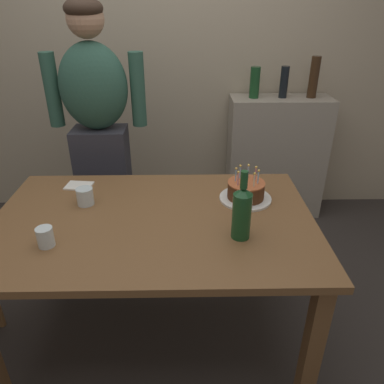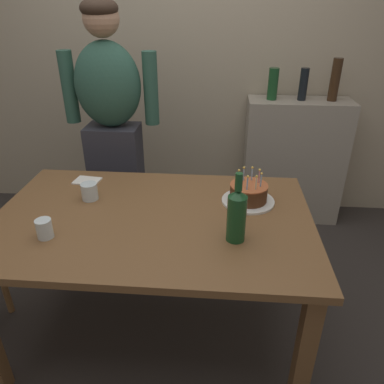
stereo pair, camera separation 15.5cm
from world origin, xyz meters
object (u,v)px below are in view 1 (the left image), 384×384
(birthday_cake, at_px, (246,191))
(water_glass_near, at_px, (85,196))
(water_glass_far, at_px, (45,237))
(wine_bottle, at_px, (242,212))
(napkin_stack, at_px, (79,186))
(person_man_bearded, at_px, (99,136))

(birthday_cake, xyz_separation_m, water_glass_near, (-0.80, -0.03, -0.00))
(water_glass_near, xyz_separation_m, water_glass_far, (-0.08, -0.35, -0.00))
(water_glass_near, distance_m, water_glass_far, 0.36)
(birthday_cake, distance_m, wine_bottle, 0.35)
(water_glass_near, bearing_deg, napkin_stack, 113.33)
(water_glass_near, bearing_deg, person_man_bearded, 94.44)
(birthday_cake, height_order, water_glass_far, birthday_cake)
(napkin_stack, bearing_deg, person_man_bearded, 85.64)
(water_glass_far, relative_size, person_man_bearded, 0.05)
(water_glass_near, bearing_deg, wine_bottle, -22.23)
(water_glass_near, relative_size, wine_bottle, 0.28)
(water_glass_far, distance_m, wine_bottle, 0.81)
(water_glass_near, relative_size, water_glass_far, 1.01)
(wine_bottle, bearing_deg, water_glass_far, -176.43)
(wine_bottle, xyz_separation_m, napkin_stack, (-0.81, 0.50, -0.12))
(birthday_cake, bearing_deg, person_man_bearded, 144.09)
(wine_bottle, relative_size, person_man_bearded, 0.19)
(napkin_stack, relative_size, person_man_bearded, 0.08)
(person_man_bearded, bearing_deg, water_glass_near, 94.44)
(water_glass_near, xyz_separation_m, person_man_bearded, (-0.05, 0.65, 0.09))
(birthday_cake, bearing_deg, wine_bottle, -102.09)
(water_glass_far, height_order, person_man_bearded, person_man_bearded)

